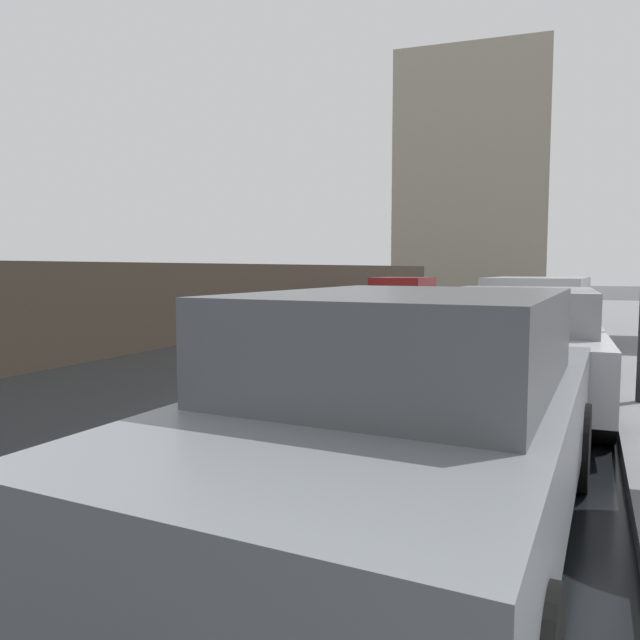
# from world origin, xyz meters

# --- Properties ---
(car_white_mid_road) EXTENTS (2.14, 4.47, 1.46)m
(car_white_mid_road) POSITION_xyz_m (2.87, 10.49, 0.76)
(car_white_mid_road) COLOR silver
(car_white_mid_road) RESTS_ON ground
(car_grey_far_ahead) EXTENTS (1.94, 4.30, 1.49)m
(car_grey_far_ahead) POSITION_xyz_m (2.79, 2.07, 0.78)
(car_grey_far_ahead) COLOR slate
(car_grey_far_ahead) RESTS_ON ground
(car_red_behind_camera) EXTENTS (2.12, 4.09, 1.34)m
(car_red_behind_camera) POSITION_xyz_m (-1.65, 17.09, 0.71)
(car_red_behind_camera) COLOR maroon
(car_red_behind_camera) RESTS_ON ground
(car_silver_far_lane) EXTENTS (1.99, 4.62, 1.39)m
(car_silver_far_lane) POSITION_xyz_m (2.99, 6.24, 0.74)
(car_silver_far_lane) COLOR #B2B5BA
(car_silver_far_lane) RESTS_ON ground
(distant_tower) EXTENTS (12.84, 8.32, 19.41)m
(distant_tower) POSITION_xyz_m (-5.72, 51.78, 9.71)
(distant_tower) COLOR #B2A88E
(distant_tower) RESTS_ON ground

